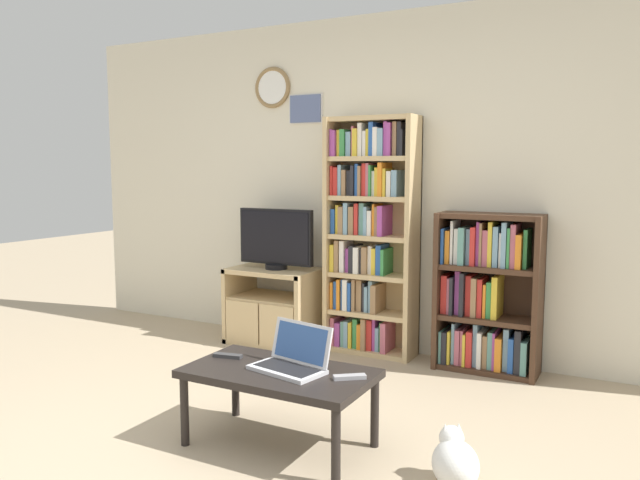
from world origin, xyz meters
TOP-DOWN VIEW (x-y plane):
  - ground_plane at (0.00, 0.00)m, footprint 18.00×18.00m
  - wall_back at (-0.01, 2.40)m, footprint 5.81×0.09m
  - tv_stand at (-0.84, 2.10)m, footprint 0.72×0.47m
  - television at (-0.82, 2.10)m, footprint 0.66×0.18m
  - bookshelf_tall at (-0.06, 2.24)m, footprint 0.70×0.27m
  - bookshelf_short at (0.85, 2.22)m, footprint 0.71×0.31m
  - coffee_table at (0.21, 0.49)m, footprint 0.96×0.53m
  - laptop at (0.26, 0.53)m, footprint 0.42×0.32m
  - remote_near_laptop at (-0.15, 0.54)m, footprint 0.17×0.08m
  - remote_far_from_laptop at (0.59, 0.54)m, footprint 0.15×0.13m
  - cat at (1.12, 0.52)m, footprint 0.43×0.41m

SIDE VIEW (x-z plane):
  - ground_plane at x=0.00m, z-range 0.00..0.00m
  - cat at x=1.12m, z-range -0.02..0.25m
  - tv_stand at x=-0.84m, z-range 0.00..0.62m
  - coffee_table at x=0.21m, z-range 0.16..0.57m
  - remote_near_laptop at x=-0.15m, z-range 0.41..0.43m
  - remote_far_from_laptop at x=0.59m, z-range 0.41..0.43m
  - laptop at x=0.26m, z-range 0.35..0.58m
  - bookshelf_short at x=0.85m, z-range -0.02..1.10m
  - television at x=-0.82m, z-range 0.62..1.11m
  - bookshelf_tall at x=-0.06m, z-range 0.01..1.83m
  - wall_back at x=-0.01m, z-range 0.01..2.61m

